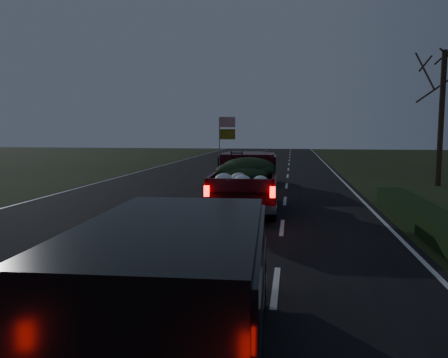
% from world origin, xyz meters
% --- Properties ---
extents(ground, '(120.00, 120.00, 0.00)m').
position_xyz_m(ground, '(0.00, 0.00, 0.00)').
color(ground, black).
rests_on(ground, ground).
extents(road_asphalt, '(14.00, 120.00, 0.02)m').
position_xyz_m(road_asphalt, '(0.00, 0.00, 0.01)').
color(road_asphalt, black).
rests_on(road_asphalt, ground).
extents(hedge_row, '(1.00, 10.00, 0.60)m').
position_xyz_m(hedge_row, '(7.80, 3.00, 0.30)').
color(hedge_row, black).
rests_on(hedge_row, ground).
extents(bare_tree_far, '(3.60, 3.60, 7.00)m').
position_xyz_m(bare_tree_far, '(11.50, 14.00, 5.23)').
color(bare_tree_far, black).
rests_on(bare_tree_far, ground).
extents(pickup_truck, '(2.43, 5.85, 3.03)m').
position_xyz_m(pickup_truck, '(2.19, 5.60, 1.13)').
color(pickup_truck, '#38070F').
rests_on(pickup_truck, ground).
extents(lead_suv, '(2.86, 5.07, 1.37)m').
position_xyz_m(lead_suv, '(1.41, 13.32, 1.04)').
color(lead_suv, black).
rests_on(lead_suv, ground).
extents(rear_suv, '(2.56, 5.25, 1.48)m').
position_xyz_m(rear_suv, '(2.48, -5.44, 1.12)').
color(rear_suv, black).
rests_on(rear_suv, ground).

